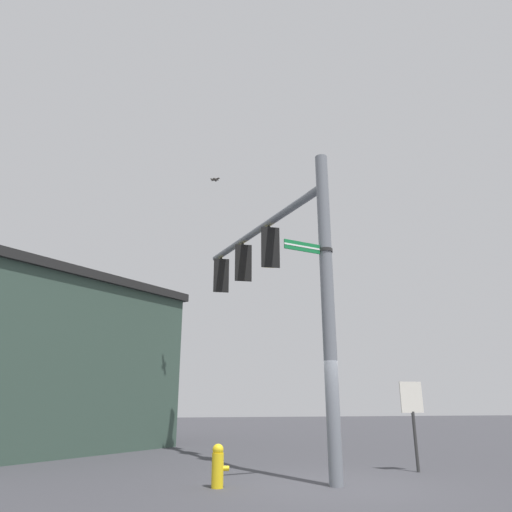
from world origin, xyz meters
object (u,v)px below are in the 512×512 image
(traffic_light_mid_inner, at_px, (242,264))
(traffic_light_nearest_pole, at_px, (269,249))
(traffic_light_mid_outer, at_px, (221,277))
(fire_hydrant, at_px, (218,465))
(bird_flying, at_px, (215,180))
(street_name_sign, at_px, (316,249))
(historical_marker, at_px, (413,411))

(traffic_light_mid_inner, bearing_deg, traffic_light_nearest_pole, -73.39)
(traffic_light_mid_outer, relative_size, fire_hydrant, 1.59)
(traffic_light_nearest_pole, xyz_separation_m, traffic_light_mid_inner, (-0.51, 1.69, 0.00))
(traffic_light_mid_inner, relative_size, bird_flying, 3.78)
(street_name_sign, bearing_deg, fire_hydrant, 170.26)
(traffic_light_nearest_pole, bearing_deg, traffic_light_mid_outer, 106.61)
(bird_flying, bearing_deg, traffic_light_nearest_pole, -65.62)
(traffic_light_mid_outer, bearing_deg, fire_hydrant, -96.13)
(traffic_light_mid_inner, xyz_separation_m, bird_flying, (-0.85, 1.29, 3.59))
(street_name_sign, height_order, bird_flying, bird_flying)
(traffic_light_nearest_pole, xyz_separation_m, street_name_sign, (0.51, -2.69, -0.84))
(traffic_light_nearest_pole, height_order, bird_flying, bird_flying)
(traffic_light_nearest_pole, bearing_deg, historical_marker, -18.09)
(street_name_sign, bearing_deg, bird_flying, 108.19)
(traffic_light_mid_inner, xyz_separation_m, traffic_light_mid_outer, (-0.51, 1.69, 0.00))
(traffic_light_mid_outer, bearing_deg, traffic_light_mid_inner, -73.39)
(traffic_light_nearest_pole, bearing_deg, fire_hydrant, -124.98)
(traffic_light_nearest_pole, bearing_deg, traffic_light_mid_inner, 106.61)
(traffic_light_mid_outer, relative_size, bird_flying, 3.78)
(traffic_light_mid_outer, bearing_deg, street_name_sign, -75.94)
(street_name_sign, bearing_deg, traffic_light_mid_inner, 103.06)
(traffic_light_mid_inner, xyz_separation_m, street_name_sign, (1.02, -4.38, -0.84))
(fire_hydrant, bearing_deg, street_name_sign, -9.74)
(fire_hydrant, bearing_deg, historical_marker, 13.33)
(street_name_sign, xyz_separation_m, historical_marker, (2.92, 1.56, -3.63))
(street_name_sign, relative_size, fire_hydrant, 1.53)
(street_name_sign, xyz_separation_m, bird_flying, (-1.86, 5.67, 4.44))
(traffic_light_mid_inner, relative_size, fire_hydrant, 1.59)
(bird_flying, relative_size, historical_marker, 0.16)
(historical_marker, bearing_deg, street_name_sign, -151.85)
(traffic_light_mid_outer, distance_m, street_name_sign, 6.32)
(fire_hydrant, bearing_deg, traffic_light_mid_inner, 74.43)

